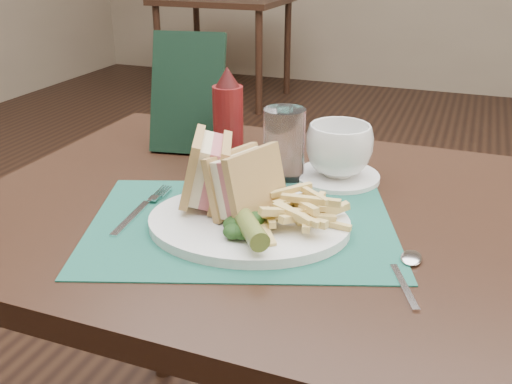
# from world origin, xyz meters

# --- Properties ---
(floor) EXTENTS (7.00, 7.00, 0.00)m
(floor) POSITION_xyz_m (0.00, 0.00, 0.00)
(floor) COLOR black
(floor) RESTS_ON ground
(wall_back) EXTENTS (6.00, 0.00, 6.00)m
(wall_back) POSITION_xyz_m (0.00, 3.50, 0.00)
(wall_back) COLOR gray
(wall_back) RESTS_ON ground
(table_main) EXTENTS (0.90, 0.75, 0.75)m
(table_main) POSITION_xyz_m (0.00, -0.50, 0.38)
(table_main) COLOR black
(table_main) RESTS_ON ground
(table_bg_left) EXTENTS (0.90, 0.75, 0.75)m
(table_bg_left) POSITION_xyz_m (-1.45, 2.68, 0.38)
(table_bg_left) COLOR black
(table_bg_left) RESTS_ON ground
(placemat) EXTENTS (0.54, 0.46, 0.00)m
(placemat) POSITION_xyz_m (0.02, -0.59, 0.75)
(placemat) COLOR #1B5748
(placemat) RESTS_ON table_main
(plate) EXTENTS (0.34, 0.30, 0.01)m
(plate) POSITION_xyz_m (0.04, -0.59, 0.76)
(plate) COLOR white
(plate) RESTS_ON placemat
(sandwich_half_a) EXTENTS (0.11, 0.13, 0.11)m
(sandwich_half_a) POSITION_xyz_m (-0.06, -0.57, 0.82)
(sandwich_half_a) COLOR tan
(sandwich_half_a) RESTS_ON plate
(sandwich_half_b) EXTENTS (0.11, 0.13, 0.11)m
(sandwich_half_b) POSITION_xyz_m (0.01, -0.58, 0.82)
(sandwich_half_b) COLOR tan
(sandwich_half_b) RESTS_ON plate
(kale_garnish) EXTENTS (0.11, 0.08, 0.03)m
(kale_garnish) POSITION_xyz_m (0.04, -0.64, 0.78)
(kale_garnish) COLOR black
(kale_garnish) RESTS_ON plate
(pickle_spear) EXTENTS (0.10, 0.11, 0.03)m
(pickle_spear) POSITION_xyz_m (0.06, -0.65, 0.79)
(pickle_spear) COLOR #546526
(pickle_spear) RESTS_ON plate
(fries_pile) EXTENTS (0.18, 0.20, 0.05)m
(fries_pile) POSITION_xyz_m (0.11, -0.58, 0.79)
(fries_pile) COLOR #E0C370
(fries_pile) RESTS_ON plate
(fork) EXTENTS (0.05, 0.17, 0.01)m
(fork) POSITION_xyz_m (-0.14, -0.60, 0.76)
(fork) COLOR silver
(fork) RESTS_ON placemat
(spoon) EXTENTS (0.09, 0.15, 0.01)m
(spoon) POSITION_xyz_m (0.28, -0.65, 0.76)
(spoon) COLOR silver
(spoon) RESTS_ON table_main
(saucer) EXTENTS (0.16, 0.16, 0.01)m
(saucer) POSITION_xyz_m (0.12, -0.36, 0.76)
(saucer) COLOR white
(saucer) RESTS_ON table_main
(coffee_cup) EXTENTS (0.16, 0.16, 0.09)m
(coffee_cup) POSITION_xyz_m (0.12, -0.36, 0.81)
(coffee_cup) COLOR white
(coffee_cup) RESTS_ON saucer
(drinking_glass) EXTENTS (0.08, 0.08, 0.13)m
(drinking_glass) POSITION_xyz_m (0.03, -0.40, 0.81)
(drinking_glass) COLOR white
(drinking_glass) RESTS_ON table_main
(ketchup_bottle) EXTENTS (0.07, 0.07, 0.19)m
(ketchup_bottle) POSITION_xyz_m (-0.09, -0.36, 0.84)
(ketchup_bottle) COLOR maroon
(ketchup_bottle) RESTS_ON table_main
(check_presenter) EXTENTS (0.16, 0.11, 0.23)m
(check_presenter) POSITION_xyz_m (-0.20, -0.31, 0.87)
(check_presenter) COLOR black
(check_presenter) RESTS_ON table_main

